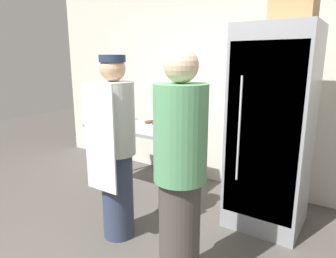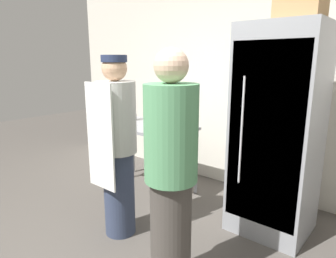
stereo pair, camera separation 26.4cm
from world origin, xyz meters
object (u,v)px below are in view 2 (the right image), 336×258
object	(u,v)px
donut_box	(162,123)
binder_stack	(112,117)
refrigerator	(277,133)
cardboard_storage_box	(301,2)
blender_pitcher	(132,110)
person_baker	(117,146)
person_customer	(171,174)

from	to	relation	value
donut_box	binder_stack	distance (m)	0.72
refrigerator	cardboard_storage_box	bearing A→B (deg)	-17.92
refrigerator	blender_pitcher	size ratio (longest dim) A/B	6.66
refrigerator	binder_stack	size ratio (longest dim) A/B	7.03
refrigerator	blender_pitcher	bearing A→B (deg)	-179.45
donut_box	person_baker	world-z (taller)	person_baker
blender_pitcher	cardboard_storage_box	size ratio (longest dim) A/B	0.81
blender_pitcher	person_baker	size ratio (longest dim) A/B	0.17
person_baker	person_customer	xyz separation A→B (m)	(0.83, -0.23, 0.00)
binder_stack	person_baker	distance (m)	1.22
cardboard_storage_box	person_baker	world-z (taller)	cardboard_storage_box
blender_pitcher	person_customer	world-z (taller)	person_customer
refrigerator	person_baker	distance (m)	1.51
blender_pitcher	person_baker	xyz separation A→B (m)	(0.86, -1.00, -0.11)
refrigerator	binder_stack	bearing A→B (deg)	-172.60
blender_pitcher	person_customer	distance (m)	2.09
donut_box	binder_stack	xyz separation A→B (m)	(-0.69, -0.19, 0.02)
blender_pitcher	cardboard_storage_box	bearing A→B (deg)	-0.52
refrigerator	donut_box	xyz separation A→B (m)	(-1.37, -0.07, -0.08)
cardboard_storage_box	person_baker	distance (m)	2.00
binder_stack	person_customer	world-z (taller)	person_customer
binder_stack	person_baker	size ratio (longest dim) A/B	0.17
blender_pitcher	cardboard_storage_box	xyz separation A→B (m)	(2.08, -0.02, 1.13)
donut_box	binder_stack	size ratio (longest dim) A/B	1.00
person_baker	binder_stack	bearing A→B (deg)	141.96
refrigerator	person_baker	bearing A→B (deg)	-137.24
binder_stack	person_baker	xyz separation A→B (m)	(0.96, -0.75, -0.04)
refrigerator	binder_stack	world-z (taller)	refrigerator
person_baker	person_customer	size ratio (longest dim) A/B	0.98
refrigerator	person_customer	distance (m)	1.28
binder_stack	cardboard_storage_box	distance (m)	2.50
donut_box	refrigerator	bearing A→B (deg)	3.09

